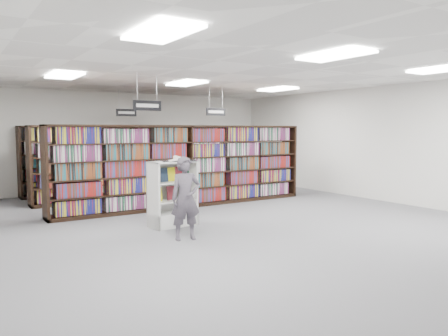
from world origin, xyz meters
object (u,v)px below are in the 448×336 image
endcap_display (172,204)px  shopper (186,198)px  bookshelf_row_near (187,166)px  open_book (178,160)px

endcap_display → shopper: shopper is taller
bookshelf_row_near → open_book: 2.37m
shopper → bookshelf_row_near: bearing=73.3°
endcap_display → shopper: bearing=-111.1°
bookshelf_row_near → shopper: bookshelf_row_near is taller
bookshelf_row_near → endcap_display: size_ratio=5.21×
bookshelf_row_near → shopper: bearing=-118.5°
bookshelf_row_near → shopper: 3.49m
bookshelf_row_near → endcap_display: bookshelf_row_near is taller
bookshelf_row_near → open_book: size_ratio=9.22×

